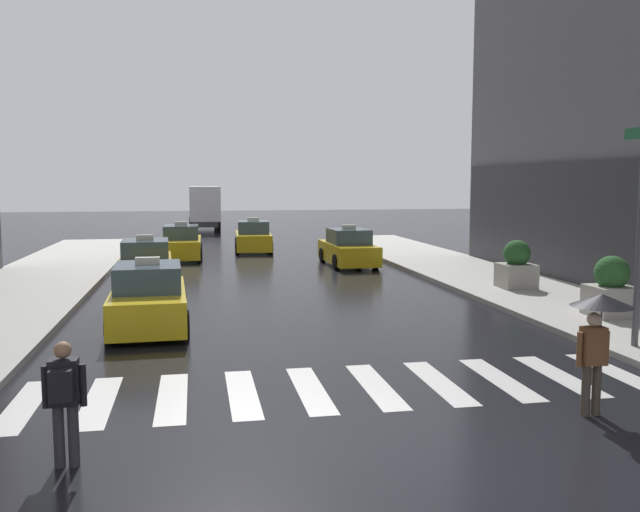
# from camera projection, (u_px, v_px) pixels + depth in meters

# --- Properties ---
(ground_plane) EXTENTS (160.00, 160.00, 0.00)m
(ground_plane) POSITION_uv_depth(u_px,v_px,m) (391.00, 453.00, 9.17)
(ground_plane) COLOR black
(crosswalk_markings) EXTENTS (11.30, 2.80, 0.01)m
(crosswalk_markings) POSITION_uv_depth(u_px,v_px,m) (343.00, 388.00, 12.10)
(crosswalk_markings) COLOR silver
(crosswalk_markings) RESTS_ON ground
(taxi_lead) EXTENTS (2.05, 4.59, 1.80)m
(taxi_lead) POSITION_uv_depth(u_px,v_px,m) (149.00, 299.00, 17.07)
(taxi_lead) COLOR yellow
(taxi_lead) RESTS_ON ground
(taxi_second) EXTENTS (2.08, 4.61, 1.80)m
(taxi_second) POSITION_uv_depth(u_px,v_px,m) (146.00, 265.00, 24.23)
(taxi_second) COLOR yellow
(taxi_second) RESTS_ON ground
(taxi_third) EXTENTS (2.01, 4.58, 1.80)m
(taxi_third) POSITION_uv_depth(u_px,v_px,m) (348.00, 249.00, 29.86)
(taxi_third) COLOR yellow
(taxi_third) RESTS_ON ground
(taxi_fourth) EXTENTS (1.99, 4.57, 1.80)m
(taxi_fourth) POSITION_uv_depth(u_px,v_px,m) (182.00, 244.00, 32.38)
(taxi_fourth) COLOR yellow
(taxi_fourth) RESTS_ON ground
(taxi_fifth) EXTENTS (2.10, 4.62, 1.80)m
(taxi_fifth) POSITION_uv_depth(u_px,v_px,m) (253.00, 238.00, 35.96)
(taxi_fifth) COLOR yellow
(taxi_fifth) RESTS_ON ground
(box_truck) EXTENTS (2.33, 7.56, 3.35)m
(box_truck) POSITION_uv_depth(u_px,v_px,m) (204.00, 206.00, 51.28)
(box_truck) COLOR #2D2D2D
(box_truck) RESTS_ON ground
(pedestrian_with_umbrella) EXTENTS (0.96, 0.96, 1.94)m
(pedestrian_with_umbrella) POSITION_uv_depth(u_px,v_px,m) (599.00, 321.00, 10.54)
(pedestrian_with_umbrella) COLOR #473D33
(pedestrian_with_umbrella) RESTS_ON ground
(pedestrian_with_backpack) EXTENTS (0.55, 0.43, 1.65)m
(pedestrian_with_backpack) POSITION_uv_depth(u_px,v_px,m) (64.00, 394.00, 8.62)
(pedestrian_with_backpack) COLOR #333338
(pedestrian_with_backpack) RESTS_ON ground
(planter_near_corner) EXTENTS (1.10, 1.10, 1.60)m
(planter_near_corner) POSITION_uv_depth(u_px,v_px,m) (611.00, 289.00, 17.77)
(planter_near_corner) COLOR #A8A399
(planter_near_corner) RESTS_ON curb_right
(planter_mid_block) EXTENTS (1.10, 1.10, 1.60)m
(planter_mid_block) POSITION_uv_depth(u_px,v_px,m) (516.00, 266.00, 22.58)
(planter_mid_block) COLOR #A8A399
(planter_mid_block) RESTS_ON curb_right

